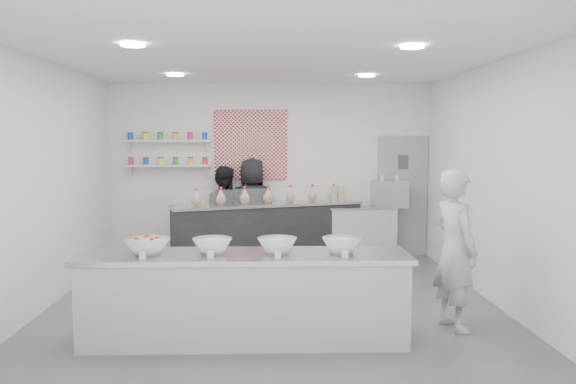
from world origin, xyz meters
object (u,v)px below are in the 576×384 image
object	(u,v)px
espresso_machine	(390,194)
woman_prep	(455,250)
back_bar	(268,232)
staff_left	(223,213)
prep_counter	(245,298)
espresso_ledge	(361,233)
staff_right	(253,209)

from	to	relation	value
espresso_machine	woman_prep	world-z (taller)	woman_prep
back_bar	woman_prep	bearing A→B (deg)	-77.46
woman_prep	staff_left	size ratio (longest dim) A/B	1.09
prep_counter	back_bar	size ratio (longest dim) A/B	1.03
espresso_ledge	espresso_machine	bearing A→B (deg)	0.00
espresso_machine	staff_right	world-z (taller)	staff_right
back_bar	woman_prep	size ratio (longest dim) A/B	1.85
prep_counter	espresso_machine	bearing A→B (deg)	60.15
staff_left	staff_right	xyz separation A→B (m)	(0.50, 0.00, 0.07)
espresso_machine	staff_right	xyz separation A→B (m)	(-2.35, 0.00, -0.24)
prep_counter	espresso_ledge	size ratio (longest dim) A/B	2.78
espresso_machine	woman_prep	bearing A→B (deg)	-91.39
espresso_ledge	espresso_machine	size ratio (longest dim) A/B	2.05
back_bar	woman_prep	distance (m)	3.95
prep_counter	espresso_ledge	distance (m)	4.36
prep_counter	staff_left	bearing A→B (deg)	98.31
prep_counter	espresso_machine	distance (m)	4.63
prep_counter	staff_left	xyz separation A→B (m)	(-0.53, 3.95, 0.35)
prep_counter	staff_right	size ratio (longest dim) A/B	1.91
espresso_machine	staff_right	bearing A→B (deg)	179.89
espresso_ledge	woman_prep	size ratio (longest dim) A/B	0.69
back_bar	staff_right	xyz separation A→B (m)	(-0.27, 0.25, 0.37)
staff_left	back_bar	bearing A→B (deg)	174.24
espresso_ledge	staff_left	xyz separation A→B (m)	(-2.37, 0.00, 0.36)
woman_prep	staff_right	size ratio (longest dim) A/B	1.00
espresso_machine	woman_prep	size ratio (longest dim) A/B	0.34
prep_counter	espresso_machine	world-z (taller)	espresso_machine
staff_left	staff_right	size ratio (longest dim) A/B	0.92
staff_left	prep_counter	bearing A→B (deg)	109.83
espresso_machine	staff_left	bearing A→B (deg)	179.91
prep_counter	espresso_machine	xyz separation A→B (m)	(2.33, 3.95, 0.66)
back_bar	woman_prep	xyz separation A→B (m)	(2.00, -3.39, 0.37)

